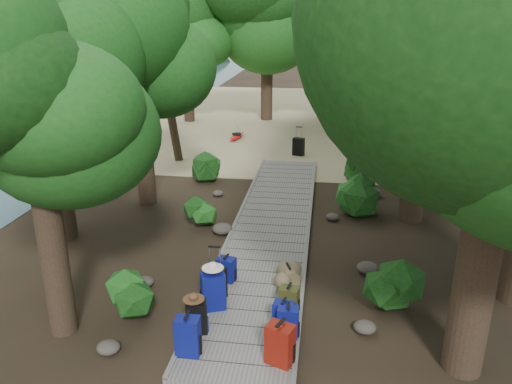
% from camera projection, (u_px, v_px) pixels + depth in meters
% --- Properties ---
extents(ground, '(120.00, 120.00, 0.00)m').
position_uv_depth(ground, '(267.00, 246.00, 12.08)').
color(ground, '#302418').
rests_on(ground, ground).
extents(sand_beach, '(40.00, 22.00, 0.02)m').
position_uv_depth(sand_beach, '(302.00, 117.00, 26.99)').
color(sand_beach, tan).
rests_on(sand_beach, ground).
extents(boardwalk, '(2.00, 12.00, 0.12)m').
position_uv_depth(boardwalk, '(272.00, 227.00, 12.99)').
color(boardwalk, gray).
rests_on(boardwalk, ground).
extents(backpack_left_a, '(0.40, 0.28, 0.73)m').
position_uv_depth(backpack_left_a, '(188.00, 334.00, 7.95)').
color(backpack_left_a, '#09057C').
rests_on(backpack_left_a, boardwalk).
extents(backpack_left_b, '(0.41, 0.34, 0.66)m').
position_uv_depth(backpack_left_b, '(196.00, 315.00, 8.51)').
color(backpack_left_b, black).
rests_on(backpack_left_b, boardwalk).
extents(backpack_left_c, '(0.52, 0.45, 0.80)m').
position_uv_depth(backpack_left_c, '(213.00, 289.00, 9.19)').
color(backpack_left_c, '#09057C').
rests_on(backpack_left_c, boardwalk).
extents(backpack_left_d, '(0.42, 0.34, 0.55)m').
position_uv_depth(backpack_left_d, '(226.00, 268.00, 10.19)').
color(backpack_left_d, '#09057C').
rests_on(backpack_left_d, boardwalk).
extents(backpack_right_a, '(0.50, 0.43, 0.74)m').
position_uv_depth(backpack_right_a, '(280.00, 342.00, 7.74)').
color(backpack_right_a, maroon).
rests_on(backpack_right_a, boardwalk).
extents(backpack_right_b, '(0.35, 0.25, 0.63)m').
position_uv_depth(backpack_right_b, '(288.00, 321.00, 8.37)').
color(backpack_right_b, '#09057C').
rests_on(backpack_right_b, boardwalk).
extents(backpack_right_c, '(0.39, 0.31, 0.59)m').
position_uv_depth(backpack_right_c, '(284.00, 315.00, 8.57)').
color(backpack_right_c, '#09057C').
rests_on(backpack_right_c, boardwalk).
extents(backpack_right_d, '(0.39, 0.31, 0.54)m').
position_uv_depth(backpack_right_d, '(289.00, 298.00, 9.14)').
color(backpack_right_d, '#3B3B19').
rests_on(backpack_right_d, boardwalk).
extents(duffel_right_khaki, '(0.52, 0.63, 0.36)m').
position_uv_depth(duffel_right_khaki, '(288.00, 275.00, 10.13)').
color(duffel_right_khaki, olive).
rests_on(duffel_right_khaki, boardwalk).
extents(suitcase_on_boardwalk, '(0.45, 0.33, 0.63)m').
position_uv_depth(suitcase_on_boardwalk, '(215.00, 282.00, 9.58)').
color(suitcase_on_boardwalk, black).
rests_on(suitcase_on_boardwalk, boardwalk).
extents(lone_suitcase_on_sand, '(0.50, 0.37, 0.69)m').
position_uv_depth(lone_suitcase_on_sand, '(298.00, 147.00, 19.63)').
color(lone_suitcase_on_sand, black).
rests_on(lone_suitcase_on_sand, sand_beach).
extents(hat_brown, '(0.37, 0.37, 0.11)m').
position_uv_depth(hat_brown, '(193.00, 296.00, 8.35)').
color(hat_brown, '#51351E').
rests_on(hat_brown, backpack_left_b).
extents(hat_white, '(0.40, 0.40, 0.13)m').
position_uv_depth(hat_white, '(213.00, 265.00, 9.08)').
color(hat_white, silver).
rests_on(hat_white, backpack_left_c).
extents(kayak, '(1.15, 3.32, 0.32)m').
position_uv_depth(kayak, '(237.00, 135.00, 22.25)').
color(kayak, red).
rests_on(kayak, sand_beach).
extents(sun_lounger, '(0.69, 1.85, 0.59)m').
position_uv_depth(sun_lounger, '(388.00, 147.00, 19.82)').
color(sun_lounger, silver).
rests_on(sun_lounger, sand_beach).
extents(tree_right_a, '(5.21, 5.21, 8.68)m').
position_uv_depth(tree_right_a, '(507.00, 92.00, 6.46)').
color(tree_right_a, black).
rests_on(tree_right_a, ground).
extents(tree_right_c, '(5.08, 5.08, 8.80)m').
position_uv_depth(tree_right_c, '(428.00, 53.00, 12.10)').
color(tree_right_c, black).
rests_on(tree_right_c, ground).
extents(tree_right_d, '(5.46, 5.46, 10.01)m').
position_uv_depth(tree_right_d, '(474.00, 26.00, 13.12)').
color(tree_right_d, black).
rests_on(tree_right_d, ground).
extents(tree_right_e, '(4.48, 4.48, 8.06)m').
position_uv_depth(tree_right_e, '(416.00, 53.00, 17.07)').
color(tree_right_e, black).
rests_on(tree_right_e, ground).
extents(tree_right_f, '(5.54, 5.54, 9.90)m').
position_uv_depth(tree_right_f, '(476.00, 24.00, 18.29)').
color(tree_right_f, black).
rests_on(tree_right_f, ground).
extents(tree_left_a, '(3.90, 3.90, 6.50)m').
position_uv_depth(tree_left_a, '(38.00, 153.00, 7.77)').
color(tree_left_a, black).
rests_on(tree_left_a, ground).
extents(tree_left_b, '(4.71, 4.71, 8.48)m').
position_uv_depth(tree_left_b, '(41.00, 64.00, 11.15)').
color(tree_left_b, black).
rests_on(tree_left_b, ground).
extents(tree_left_c, '(4.31, 4.31, 7.49)m').
position_uv_depth(tree_left_c, '(138.00, 74.00, 13.59)').
color(tree_left_c, black).
rests_on(tree_left_c, ground).
extents(tree_back_a, '(5.00, 5.00, 8.66)m').
position_uv_depth(tree_back_a, '(267.00, 34.00, 24.96)').
color(tree_back_a, black).
rests_on(tree_back_a, ground).
extents(tree_back_b, '(5.60, 5.60, 10.00)m').
position_uv_depth(tree_back_b, '(333.00, 20.00, 24.65)').
color(tree_back_b, black).
rests_on(tree_back_b, ground).
extents(tree_back_c, '(4.55, 4.55, 8.19)m').
position_uv_depth(tree_back_c, '(412.00, 40.00, 24.58)').
color(tree_back_c, black).
rests_on(tree_back_c, ground).
extents(tree_back_d, '(4.63, 4.63, 7.71)m').
position_uv_depth(tree_back_d, '(186.00, 44.00, 24.75)').
color(tree_back_d, black).
rests_on(tree_back_d, ground).
extents(palm_right_a, '(3.94, 3.94, 6.71)m').
position_uv_depth(palm_right_a, '(375.00, 79.00, 15.82)').
color(palm_right_a, '#183E11').
rests_on(palm_right_a, ground).
extents(palm_right_b, '(4.34, 4.34, 8.38)m').
position_uv_depth(palm_right_b, '(429.00, 42.00, 20.72)').
color(palm_right_b, '#183E11').
rests_on(palm_right_b, ground).
extents(palm_right_c, '(4.80, 4.80, 7.64)m').
position_uv_depth(palm_right_c, '(348.00, 49.00, 22.25)').
color(palm_right_c, '#183E11').
rests_on(palm_right_c, ground).
extents(palm_left_a, '(4.27, 4.27, 6.79)m').
position_uv_depth(palm_left_a, '(167.00, 70.00, 17.94)').
color(palm_left_a, '#183E11').
rests_on(palm_left_a, ground).
extents(rock_left_a, '(0.39, 0.35, 0.22)m').
position_uv_depth(rock_left_a, '(108.00, 347.00, 8.23)').
color(rock_left_a, '#4C473F').
rests_on(rock_left_a, ground).
extents(rock_left_b, '(0.36, 0.33, 0.20)m').
position_uv_depth(rock_left_b, '(145.00, 282.00, 10.26)').
color(rock_left_b, '#4C473F').
rests_on(rock_left_b, ground).
extents(rock_left_c, '(0.52, 0.47, 0.28)m').
position_uv_depth(rock_left_c, '(222.00, 229.00, 12.68)').
color(rock_left_c, '#4C473F').
rests_on(rock_left_c, ground).
extents(rock_left_d, '(0.33, 0.30, 0.18)m').
position_uv_depth(rock_left_d, '(218.00, 193.00, 15.34)').
color(rock_left_d, '#4C473F').
rests_on(rock_left_d, ground).
extents(rock_right_a, '(0.40, 0.36, 0.22)m').
position_uv_depth(rock_right_a, '(365.00, 327.00, 8.76)').
color(rock_right_a, '#4C473F').
rests_on(rock_right_a, ground).
extents(rock_right_b, '(0.47, 0.42, 0.26)m').
position_uv_depth(rock_right_b, '(367.00, 268.00, 10.76)').
color(rock_right_b, '#4C473F').
rests_on(rock_right_b, ground).
extents(rock_right_c, '(0.35, 0.32, 0.20)m').
position_uv_depth(rock_right_c, '(332.00, 217.00, 13.54)').
color(rock_right_c, '#4C473F').
rests_on(rock_right_c, ground).
extents(rock_right_d, '(0.50, 0.45, 0.28)m').
position_uv_depth(rock_right_d, '(373.00, 193.00, 15.25)').
color(rock_right_d, '#4C473F').
rests_on(rock_right_d, ground).
extents(shrub_left_a, '(1.11, 1.11, 1.00)m').
position_uv_depth(shrub_left_a, '(133.00, 296.00, 8.99)').
color(shrub_left_a, '#174D17').
rests_on(shrub_left_a, ground).
extents(shrub_left_b, '(0.78, 0.78, 0.70)m').
position_uv_depth(shrub_left_b, '(199.00, 213.00, 13.12)').
color(shrub_left_b, '#174D17').
rests_on(shrub_left_b, ground).
extents(shrub_left_c, '(1.11, 1.11, 1.00)m').
position_uv_depth(shrub_left_c, '(211.00, 166.00, 16.70)').
color(shrub_left_c, '#174D17').
rests_on(shrub_left_c, ground).
extents(shrub_right_a, '(1.12, 1.12, 1.00)m').
position_uv_depth(shrub_right_a, '(391.00, 289.00, 9.22)').
color(shrub_right_a, '#174D17').
rests_on(shrub_right_a, ground).
extents(shrub_right_b, '(1.22, 1.22, 1.10)m').
position_uv_depth(shrub_right_b, '(358.00, 195.00, 13.89)').
color(shrub_right_b, '#174D17').
rests_on(shrub_right_b, ground).
extents(shrub_right_c, '(0.94, 0.94, 0.85)m').
position_uv_depth(shrub_right_c, '(353.00, 168.00, 16.74)').
color(shrub_right_c, '#174D17').
rests_on(shrub_right_c, ground).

